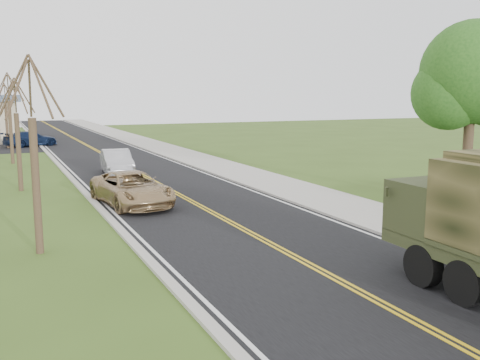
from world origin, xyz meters
TOP-DOWN VIEW (x-y plane):
  - ground at (0.00, 0.00)m, footprint 160.00×160.00m
  - road at (0.00, 40.00)m, footprint 8.00×120.00m
  - curb_right at (4.15, 40.00)m, footprint 0.30×120.00m
  - sidewalk_right at (5.90, 40.00)m, footprint 3.20×120.00m
  - curb_left at (-4.15, 40.00)m, footprint 0.30×120.00m
  - leafy_tree at (11.00, 10.01)m, footprint 4.83×4.50m
  - bare_tree_a at (-7.00, 10.00)m, footprint 1.93×2.26m
  - bare_tree_b at (-7.00, 22.00)m, footprint 1.83×2.14m
  - bare_tree_c at (-7.00, 34.00)m, footprint 2.04×2.39m
  - bare_tree_d at (-7.00, 46.00)m, footprint 1.88×2.20m
  - suv_champagne at (-2.66, 16.03)m, footprint 3.10×5.62m
  - sedan_silver at (-1.32, 25.67)m, footprint 1.97×4.74m
  - lot_car_navy at (-5.00, 47.06)m, footprint 5.38×3.94m

SIDE VIEW (x-z plane):
  - ground at x=0.00m, z-range 0.00..0.00m
  - road at x=0.00m, z-range 0.00..0.01m
  - sidewalk_right at x=5.90m, z-range 0.00..0.10m
  - curb_left at x=-4.15m, z-range 0.00..0.10m
  - curb_right at x=4.15m, z-range 0.00..0.12m
  - lot_car_navy at x=-5.00m, z-range 0.00..1.45m
  - suv_champagne at x=-2.66m, z-range 0.00..1.49m
  - sedan_silver at x=-1.32m, z-range 0.00..1.53m
  - bare_tree_b at x=-7.00m, z-range -0.39..5.34m
  - bare_tree_d at x=-7.00m, z-range -0.40..5.50m
  - bare_tree_a at x=-7.00m, z-range -0.41..5.66m
  - bare_tree_c at x=-7.00m, z-range -0.44..5.99m
  - leafy_tree at x=11.00m, z-range 1.44..9.54m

